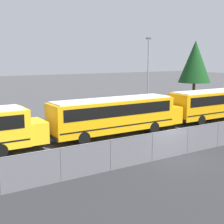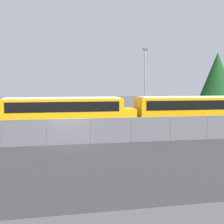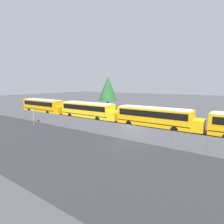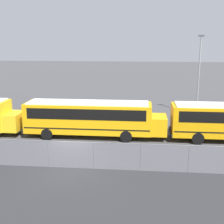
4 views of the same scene
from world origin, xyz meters
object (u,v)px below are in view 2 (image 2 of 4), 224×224
Objects in this scene: school_bus_3 at (192,109)px; tree_1 at (217,74)px; school_bus_2 at (66,111)px; light_pole at (145,81)px.

school_bus_3 is 1.36× the size of tree_1.
school_bus_2 is 1.39× the size of light_pole.
tree_1 is (12.32, 4.02, 1.01)m from light_pole.
tree_1 reaches higher than school_bus_3.
school_bus_2 and school_bus_3 have the same top height.
school_bus_2 is 13.93m from light_pole.
light_pole is 0.97× the size of tree_1.
school_bus_3 is at bearing -128.61° from tree_1.
tree_1 is (10.23, 12.82, 3.93)m from school_bus_3.
light_pole is (10.37, 8.83, 2.92)m from school_bus_2.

